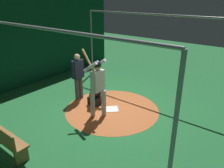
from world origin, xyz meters
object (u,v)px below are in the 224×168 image
(batter, at_px, (97,83))
(bench, at_px, (4,139))
(catcher, at_px, (96,95))
(home_plate, at_px, (112,109))
(umpire, at_px, (78,74))

(batter, height_order, bench, batter)
(batter, height_order, catcher, batter)
(batter, distance_m, bench, 2.95)
(home_plate, relative_size, bench, 0.29)
(batter, distance_m, umpire, 1.53)
(home_plate, relative_size, catcher, 0.43)
(batter, relative_size, catcher, 2.27)
(bench, bearing_deg, umpire, 104.48)
(catcher, bearing_deg, umpire, -178.23)
(home_plate, height_order, catcher, catcher)
(batter, relative_size, umpire, 1.26)
(home_plate, xyz_separation_m, bench, (-0.66, -3.42, 0.42))
(batter, xyz_separation_m, catcher, (-0.58, 0.56, -0.78))
(catcher, distance_m, bench, 3.36)
(home_plate, bearing_deg, batter, -99.05)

